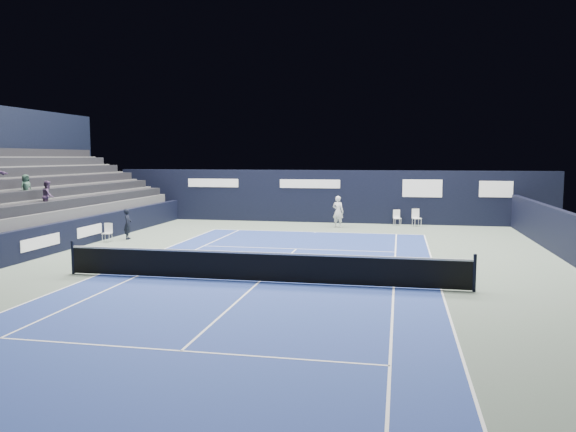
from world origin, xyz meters
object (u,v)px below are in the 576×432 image
object	(u,v)px
tennis_net	(259,266)
tennis_player	(338,212)
line_judge_chair	(108,231)
folding_chair_back_a	(397,215)
folding_chair_back_b	(416,216)

from	to	relation	value
tennis_net	tennis_player	bearing A→B (deg)	86.25
line_judge_chair	tennis_net	size ratio (longest dim) A/B	0.07
tennis_player	folding_chair_back_a	bearing A→B (deg)	27.50
folding_chair_back_a	folding_chair_back_b	bearing A→B (deg)	-29.81
tennis_net	folding_chair_back_b	bearing A→B (deg)	71.48
line_judge_chair	tennis_net	distance (m)	11.16
folding_chair_back_b	tennis_player	bearing A→B (deg)	175.88
tennis_player	line_judge_chair	bearing A→B (deg)	-143.22
folding_chair_back_b	line_judge_chair	bearing A→B (deg)	-170.35
folding_chair_back_a	tennis_net	distance (m)	16.27
folding_chair_back_a	line_judge_chair	size ratio (longest dim) A/B	1.03
line_judge_chair	folding_chair_back_b	bearing A→B (deg)	26.28
folding_chair_back_a	line_judge_chair	xyz separation A→B (m)	(-12.99, -8.98, -0.10)
folding_chair_back_a	tennis_player	bearing A→B (deg)	-168.18
folding_chair_back_b	line_judge_chair	size ratio (longest dim) A/B	1.15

